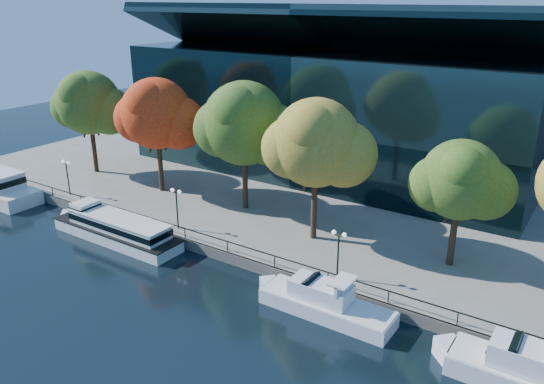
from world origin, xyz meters
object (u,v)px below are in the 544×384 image
Objects in this scene: tree_2 at (245,125)px; lamp_2 at (339,244)px; tree_0 at (89,104)px; cruiser_far at (528,372)px; lamp_0 at (67,170)px; tree_1 at (157,115)px; lamp_1 at (176,199)px; tour_boat at (113,227)px; tree_3 at (317,145)px; tree_4 at (462,182)px; cruiser_near at (321,301)px.

lamp_2 is at bearing -28.06° from tree_2.
tree_0 is 39.16m from lamp_2.
lamp_0 is (-48.60, 4.10, 2.81)m from cruiser_far.
tree_1 is 3.21× the size of lamp_1.
tree_3 reaches higher than tour_boat.
lamp_2 is at bearing 9.45° from tour_boat.
tree_1 is at bearing 142.21° from lamp_1.
lamp_1 and lamp_2 have the same top height.
cruiser_far is at bearing -15.00° from tree_1.
tree_0 is 1.19× the size of tree_4.
tree_3 is 3.24× the size of lamp_2.
cruiser_far is 15.61m from lamp_2.
tour_boat is at bearing -152.06° from tree_3.
tree_0 reaches higher than lamp_0.
tree_4 is at bearing 9.95° from lamp_0.
tree_2 is at bearing 151.94° from lamp_2.
tour_boat is 1.25× the size of tree_0.
tour_boat is at bearing -122.74° from tree_2.
tree_3 is at bearing -171.60° from tree_4.
lamp_2 is at bearing 164.51° from cruiser_far.
tree_4 reaches higher than tour_boat.
tree_0 is 3.17× the size of lamp_1.
lamp_2 reaches higher than tour_boat.
tour_boat is 21.20m from tree_3.
tree_4 reaches higher than lamp_0.
tour_boat is 31.93m from tree_4.
tree_0 is at bearing 164.08° from cruiser_near.
tree_0 reaches higher than tour_boat.
tree_0 is 0.95× the size of tree_2.
tree_0 is at bearing -178.46° from tree_2.
tour_boat is 1.41× the size of cruiser_far.
tree_2 is 10.17m from lamp_1.
tree_3 reaches higher than lamp_2.
lamp_2 is at bearing -46.46° from tree_3.
cruiser_far is at bearing -55.24° from tree_4.
tour_boat is 1.23× the size of tree_1.
lamp_0 is 16.59m from lamp_1.
tree_0 is at bearing 176.75° from tree_3.
cruiser_near is 4.86m from lamp_2.
cruiser_far is 2.79× the size of lamp_0.
tree_2 is at bearing 157.96° from cruiser_far.
cruiser_far reaches higher than cruiser_near.
cruiser_near is 0.84× the size of tree_2.
tree_3 is at bearing 23.93° from lamp_1.
lamp_0 is 33.80m from lamp_2.
tree_2 is (-29.56, 11.97, 8.78)m from cruiser_far.
tree_0 is 10.15m from lamp_0.
lamp_1 is at bearing 168.00° from cruiser_near.
cruiser_far is at bearing -12.11° from tree_0.
lamp_0 reaches higher than cruiser_far.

